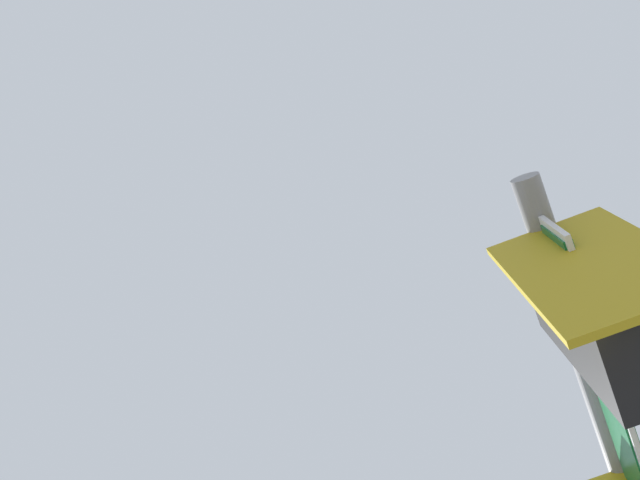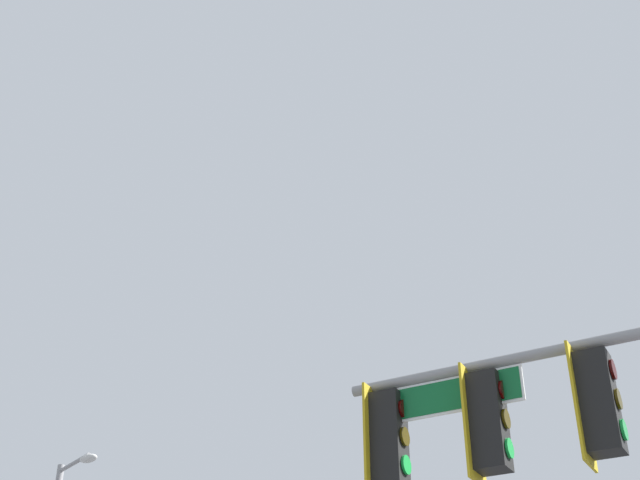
{
  "view_description": "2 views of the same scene",
  "coord_description": "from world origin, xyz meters",
  "views": [
    {
      "loc": [
        -1.75,
        -5.96,
        1.68
      ],
      "look_at": [
        -2.51,
        -6.37,
        5.86
      ],
      "focal_mm": 50.0,
      "sensor_mm": 36.0,
      "label": 1
    },
    {
      "loc": [
        -8.4,
        2.99,
        1.46
      ],
      "look_at": [
        -2.81,
        -4.49,
        7.15
      ],
      "focal_mm": 50.0,
      "sensor_mm": 36.0,
      "label": 2
    }
  ],
  "objects": []
}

